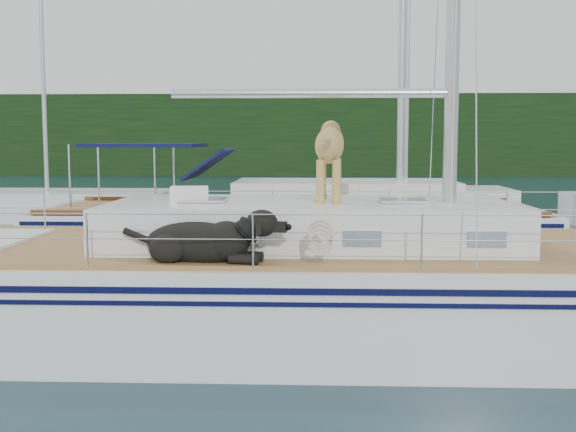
{
  "coord_description": "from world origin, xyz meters",
  "views": [
    {
      "loc": [
        0.88,
        -9.39,
        2.61
      ],
      "look_at": [
        0.5,
        0.2,
        1.6
      ],
      "focal_mm": 45.0,
      "sensor_mm": 36.0,
      "label": 1
    }
  ],
  "objects": [
    {
      "name": "bg_boat_center",
      "position": [
        4.0,
        16.0,
        0.45
      ],
      "size": [
        7.2,
        3.0,
        11.65
      ],
      "color": "white",
      "rests_on": "ground"
    },
    {
      "name": "main_sailboat",
      "position": [
        0.1,
        -0.01,
        0.69
      ],
      "size": [
        12.0,
        3.8,
        14.01
      ],
      "color": "white",
      "rests_on": "ground"
    },
    {
      "name": "bg_boat_west",
      "position": [
        -8.0,
        14.0,
        0.45
      ],
      "size": [
        8.0,
        3.0,
        11.65
      ],
      "color": "white",
      "rests_on": "ground"
    },
    {
      "name": "tree_line",
      "position": [
        0.0,
        45.0,
        3.0
      ],
      "size": [
        90.0,
        3.0,
        6.0
      ],
      "primitive_type": "cube",
      "color": "black",
      "rests_on": "ground"
    },
    {
      "name": "neighbor_sailboat",
      "position": [
        0.42,
        6.51,
        0.63
      ],
      "size": [
        11.0,
        3.5,
        13.3
      ],
      "color": "white",
      "rests_on": "ground"
    },
    {
      "name": "shore_bank",
      "position": [
        0.0,
        46.2,
        0.6
      ],
      "size": [
        92.0,
        1.0,
        1.2
      ],
      "primitive_type": "cube",
      "color": "#595147",
      "rests_on": "ground"
    },
    {
      "name": "ground",
      "position": [
        0.0,
        0.0,
        0.0
      ],
      "size": [
        120.0,
        120.0,
        0.0
      ],
      "primitive_type": "plane",
      "color": "black",
      "rests_on": "ground"
    }
  ]
}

